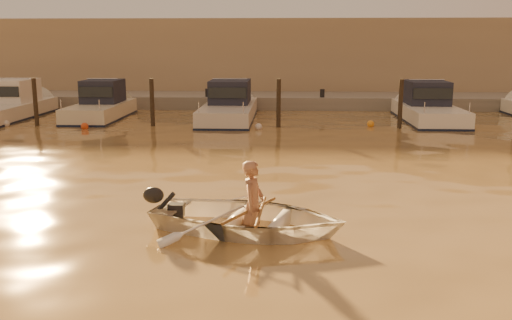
# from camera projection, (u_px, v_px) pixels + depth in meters

# --- Properties ---
(ground_plane) EXTENTS (160.00, 160.00, 0.00)m
(ground_plane) POSITION_uv_depth(u_px,v_px,m) (280.00, 240.00, 10.30)
(ground_plane) COLOR olive
(ground_plane) RESTS_ON ground
(dinghy) EXTENTS (4.24, 3.47, 0.77)m
(dinghy) POSITION_uv_depth(u_px,v_px,m) (248.00, 218.00, 10.74)
(dinghy) COLOR white
(dinghy) RESTS_ON ground_plane
(person) EXTENTS (0.54, 0.69, 1.67)m
(person) POSITION_uv_depth(u_px,v_px,m) (253.00, 204.00, 10.65)
(person) COLOR #A06B50
(person) RESTS_ON dinghy
(outboard_motor) EXTENTS (0.97, 0.61, 0.70)m
(outboard_motor) POSITION_uv_depth(u_px,v_px,m) (175.00, 210.00, 11.16)
(outboard_motor) COLOR black
(outboard_motor) RESTS_ON dinghy
(oar_port) EXTENTS (0.14, 2.10, 0.13)m
(oar_port) POSITION_uv_depth(u_px,v_px,m) (261.00, 211.00, 10.63)
(oar_port) COLOR olive
(oar_port) RESTS_ON dinghy
(oar_starboard) EXTENTS (0.92, 1.94, 0.13)m
(oar_starboard) POSITION_uv_depth(u_px,v_px,m) (250.00, 210.00, 10.69)
(oar_starboard) COLOR brown
(oar_starboard) RESTS_ON dinghy
(moored_boat_0) EXTENTS (2.21, 7.05, 1.75)m
(moored_boat_0) POSITION_uv_depth(u_px,v_px,m) (8.00, 105.00, 26.44)
(moored_boat_0) COLOR silver
(moored_boat_0) RESTS_ON ground_plane
(moored_boat_1) EXTENTS (2.03, 6.12, 1.75)m
(moored_boat_1) POSITION_uv_depth(u_px,v_px,m) (100.00, 105.00, 26.23)
(moored_boat_1) COLOR beige
(moored_boat_1) RESTS_ON ground_plane
(moored_boat_2) EXTENTS (2.23, 7.49, 1.75)m
(moored_boat_2) POSITION_uv_depth(u_px,v_px,m) (229.00, 106.00, 25.93)
(moored_boat_2) COLOR silver
(moored_boat_2) RESTS_ON ground_plane
(moored_boat_4) EXTENTS (2.21, 6.82, 1.75)m
(moored_boat_4) POSITION_uv_depth(u_px,v_px,m) (429.00, 107.00, 25.49)
(moored_boat_4) COLOR white
(moored_boat_4) RESTS_ON ground_plane
(piling_0) EXTENTS (0.18, 0.18, 2.20)m
(piling_0) POSITION_uv_depth(u_px,v_px,m) (35.00, 104.00, 24.12)
(piling_0) COLOR #2D2319
(piling_0) RESTS_ON ground_plane
(piling_1) EXTENTS (0.18, 0.18, 2.20)m
(piling_1) POSITION_uv_depth(u_px,v_px,m) (152.00, 105.00, 23.88)
(piling_1) COLOR #2D2319
(piling_1) RESTS_ON ground_plane
(piling_2) EXTENTS (0.18, 0.18, 2.20)m
(piling_2) POSITION_uv_depth(u_px,v_px,m) (279.00, 106.00, 23.61)
(piling_2) COLOR #2D2319
(piling_2) RESTS_ON ground_plane
(piling_3) EXTENTS (0.18, 0.18, 2.20)m
(piling_3) POSITION_uv_depth(u_px,v_px,m) (400.00, 106.00, 23.37)
(piling_3) COLOR #2D2319
(piling_3) RESTS_ON ground_plane
(fender_a) EXTENTS (0.30, 0.30, 0.30)m
(fender_a) POSITION_uv_depth(u_px,v_px,m) (6.00, 124.00, 24.01)
(fender_a) COLOR silver
(fender_a) RESTS_ON ground_plane
(fender_b) EXTENTS (0.30, 0.30, 0.30)m
(fender_b) POSITION_uv_depth(u_px,v_px,m) (85.00, 126.00, 23.31)
(fender_b) COLOR #C94417
(fender_b) RESTS_ON ground_plane
(fender_c) EXTENTS (0.30, 0.30, 0.30)m
(fender_c) POSITION_uv_depth(u_px,v_px,m) (258.00, 127.00, 23.14)
(fender_c) COLOR silver
(fender_c) RESTS_ON ground_plane
(fender_d) EXTENTS (0.30, 0.30, 0.30)m
(fender_d) POSITION_uv_depth(u_px,v_px,m) (371.00, 124.00, 23.97)
(fender_d) COLOR orange
(fender_d) RESTS_ON ground_plane
(fender_e) EXTENTS (0.30, 0.30, 0.30)m
(fender_e) POSITION_uv_depth(u_px,v_px,m) (463.00, 127.00, 23.14)
(fender_e) COLOR silver
(fender_e) RESTS_ON ground_plane
(quay) EXTENTS (52.00, 4.00, 1.00)m
(quay) POSITION_uv_depth(u_px,v_px,m) (284.00, 104.00, 31.28)
(quay) COLOR gray
(quay) RESTS_ON ground_plane
(waterfront_building) EXTENTS (46.00, 7.00, 4.80)m
(waterfront_building) POSITION_uv_depth(u_px,v_px,m) (284.00, 59.00, 36.20)
(waterfront_building) COLOR #9E8466
(waterfront_building) RESTS_ON quay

